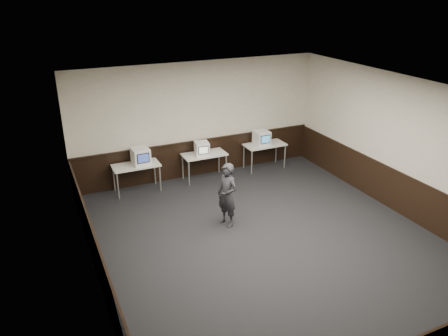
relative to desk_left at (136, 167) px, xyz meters
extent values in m
plane|color=black|center=(1.90, -3.60, -0.68)|extent=(8.00, 8.00, 0.00)
plane|color=white|center=(1.90, -3.60, 2.52)|extent=(8.00, 8.00, 0.00)
plane|color=#BDB5A6|center=(1.90, 0.40, 0.92)|extent=(7.00, 0.00, 7.00)
plane|color=#BDB5A6|center=(1.90, -7.60, 0.92)|extent=(7.00, 0.00, 7.00)
plane|color=#BDB5A6|center=(-1.60, -3.60, 0.92)|extent=(0.00, 8.00, 8.00)
plane|color=#BDB5A6|center=(5.40, -3.60, 0.92)|extent=(0.00, 8.00, 8.00)
cube|color=black|center=(1.90, 0.38, -0.18)|extent=(6.98, 0.04, 1.00)
cube|color=black|center=(-1.58, -3.60, -0.18)|extent=(0.04, 7.98, 1.00)
cube|color=black|center=(5.38, -3.60, -0.18)|extent=(0.04, 7.98, 1.00)
cube|color=black|center=(1.90, 0.36, 0.34)|extent=(6.98, 0.06, 0.04)
cube|color=silver|center=(0.00, 0.00, 0.05)|extent=(1.20, 0.60, 0.04)
cylinder|color=#999999|center=(-0.55, -0.25, -0.32)|extent=(0.04, 0.04, 0.71)
cylinder|color=#999999|center=(0.55, -0.25, -0.32)|extent=(0.04, 0.04, 0.71)
cylinder|color=#999999|center=(-0.55, 0.25, -0.32)|extent=(0.04, 0.04, 0.71)
cylinder|color=#999999|center=(0.55, 0.25, -0.32)|extent=(0.04, 0.04, 0.71)
cube|color=silver|center=(1.90, 0.00, 0.05)|extent=(1.20, 0.60, 0.04)
cylinder|color=#999999|center=(1.35, -0.25, -0.32)|extent=(0.04, 0.04, 0.71)
cylinder|color=#999999|center=(2.45, -0.25, -0.32)|extent=(0.04, 0.04, 0.71)
cylinder|color=#999999|center=(1.35, 0.25, -0.32)|extent=(0.04, 0.04, 0.71)
cylinder|color=#999999|center=(2.45, 0.25, -0.32)|extent=(0.04, 0.04, 0.71)
cube|color=silver|center=(3.80, 0.00, 0.05)|extent=(1.20, 0.60, 0.04)
cylinder|color=#999999|center=(3.25, -0.25, -0.32)|extent=(0.04, 0.04, 0.71)
cylinder|color=#999999|center=(4.35, -0.25, -0.32)|extent=(0.04, 0.04, 0.71)
cylinder|color=#999999|center=(3.25, 0.25, -0.32)|extent=(0.04, 0.04, 0.71)
cylinder|color=#999999|center=(4.35, 0.25, -0.32)|extent=(0.04, 0.04, 0.71)
cube|color=white|center=(0.14, 0.00, 0.29)|extent=(0.45, 0.47, 0.43)
cube|color=black|center=(0.15, -0.23, 0.31)|extent=(0.32, 0.03, 0.26)
cube|color=#35489E|center=(0.15, -0.24, 0.31)|extent=(0.28, 0.02, 0.22)
cube|color=white|center=(1.82, -0.04, 0.25)|extent=(0.42, 0.44, 0.37)
cube|color=black|center=(1.79, -0.23, 0.27)|extent=(0.27, 0.06, 0.22)
cube|color=silver|center=(1.79, -0.24, 0.27)|extent=(0.24, 0.04, 0.18)
cube|color=white|center=(3.69, 0.01, 0.28)|extent=(0.42, 0.44, 0.41)
cube|color=black|center=(3.69, -0.21, 0.30)|extent=(0.31, 0.02, 0.25)
cube|color=teal|center=(3.69, -0.22, 0.30)|extent=(0.27, 0.01, 0.20)
imported|color=#26262B|center=(1.41, -2.54, 0.06)|extent=(0.51, 0.62, 1.47)
camera|label=1|loc=(-2.23, -10.38, 4.36)|focal=35.00mm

